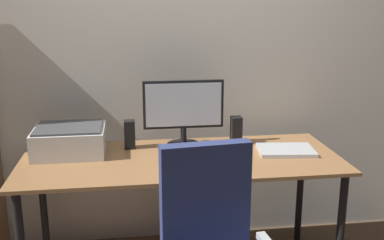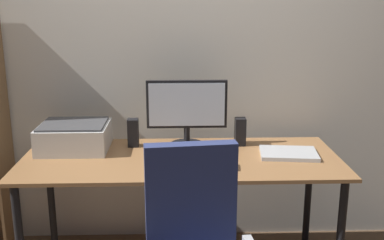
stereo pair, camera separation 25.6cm
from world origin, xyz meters
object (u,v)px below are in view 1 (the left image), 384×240
printer (70,140)px  laptop (286,150)px  speaker_right (236,130)px  coffee_mug (207,150)px  speaker_left (130,134)px  monitor (183,109)px  mouse (233,164)px  desk (182,170)px  keyboard (193,167)px

printer → laptop: bearing=-6.8°
laptop → speaker_right: bearing=148.3°
coffee_mug → speaker_left: size_ratio=0.56×
monitor → mouse: size_ratio=5.02×
desk → mouse: mouse is taller
keyboard → speaker_right: bearing=51.4°
monitor → speaker_left: bearing=-178.6°
monitor → speaker_right: bearing=-1.4°
desk → coffee_mug: size_ratio=18.70×
keyboard → printer: size_ratio=0.72×
keyboard → speaker_right: (0.32, 0.40, 0.08)m
speaker_right → printer: size_ratio=0.43×
monitor → mouse: 0.51m
monitor → keyboard: bearing=-89.8°
desk → monitor: size_ratio=3.71×
keyboard → mouse: size_ratio=3.02×
desk → laptop: 0.62m
keyboard → mouse: (0.21, 0.00, 0.01)m
keyboard → laptop: laptop is taller
mouse → speaker_right: size_ratio=0.56×
monitor → coffee_mug: monitor is taller
mouse → printer: 0.95m
keyboard → laptop: (0.58, 0.20, 0.00)m
mouse → speaker_left: 0.67m
coffee_mug → mouse: bearing=-52.1°
coffee_mug → speaker_left: speaker_left is taller
keyboard → coffee_mug: bearing=57.8°
speaker_left → speaker_right: (0.65, 0.00, 0.00)m
monitor → mouse: monitor is taller
printer → keyboard: bearing=-27.6°
coffee_mug → desk: bearing=166.4°
monitor → laptop: size_ratio=1.51×
mouse → coffee_mug: bearing=133.4°
speaker_left → keyboard: bearing=-50.8°
desk → speaker_right: speaker_right is taller
monitor → keyboard: 0.46m
coffee_mug → speaker_right: speaker_right is taller
mouse → printer: (-0.88, 0.35, 0.06)m
monitor → laptop: 0.65m
keyboard → printer: printer is taller
keyboard → coffee_mug: size_ratio=3.03×
monitor → desk: bearing=-100.0°
monitor → coffee_mug: size_ratio=5.04×
speaker_left → mouse: bearing=-36.2°
keyboard → speaker_left: speaker_left is taller
monitor → speaker_left: monitor is taller
mouse → laptop: 0.41m
speaker_right → desk: bearing=-149.6°
mouse → speaker_left: size_ratio=0.56×
monitor → speaker_right: monitor is taller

